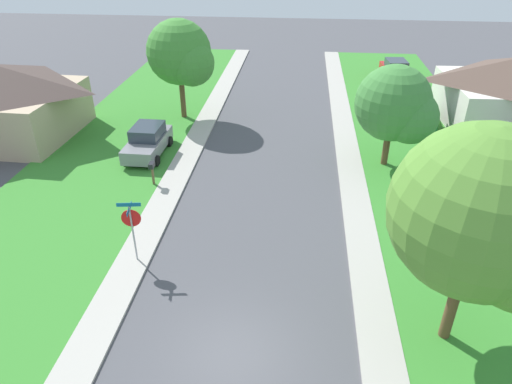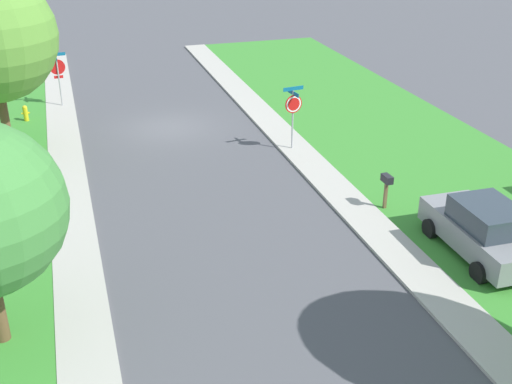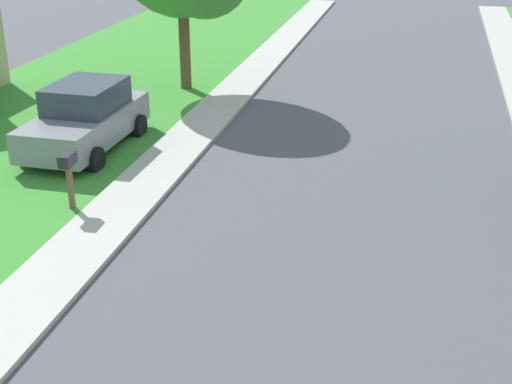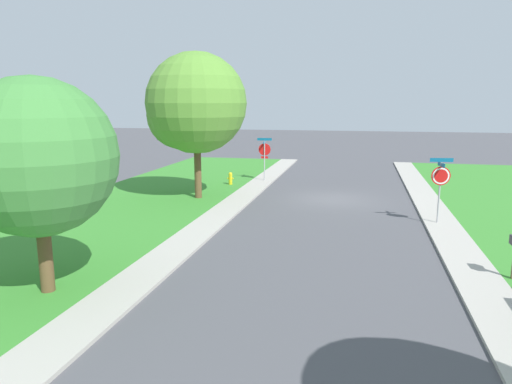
% 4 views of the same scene
% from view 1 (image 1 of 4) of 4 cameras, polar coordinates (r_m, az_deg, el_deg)
% --- Properties ---
extents(ground_plane, '(120.00, 120.00, 0.00)m').
position_cam_1_polar(ground_plane, '(15.61, -2.92, -19.42)').
color(ground_plane, '#4C4C51').
extents(sidewalk_east, '(1.40, 56.00, 0.10)m').
position_cam_1_polar(sidewalk_east, '(25.12, 11.78, 1.47)').
color(sidewalk_east, '#ADA89E').
rests_on(sidewalk_east, ground).
extents(lawn_east, '(8.00, 56.00, 0.08)m').
position_cam_1_polar(lawn_east, '(26.10, 22.07, 0.87)').
color(lawn_east, '#38842D').
rests_on(lawn_east, ground).
extents(sidewalk_west, '(1.40, 56.00, 0.10)m').
position_cam_1_polar(sidewalk_west, '(25.77, -9.45, 2.49)').
color(sidewalk_west, '#ADA89E').
rests_on(sidewalk_west, ground).
extents(lawn_west, '(8.00, 56.00, 0.08)m').
position_cam_1_polar(lawn_west, '(27.33, -19.03, 2.82)').
color(lawn_west, '#38842D').
rests_on(lawn_west, ground).
extents(stop_sign_far_corner, '(0.91, 0.91, 2.77)m').
position_cam_1_polar(stop_sign_far_corner, '(18.54, -15.08, -3.58)').
color(stop_sign_far_corner, '#9E9EA3').
rests_on(stop_sign_far_corner, ground).
extents(car_grey_near_corner, '(2.09, 4.33, 1.76)m').
position_cam_1_polar(car_grey_near_corner, '(27.82, -13.20, 6.13)').
color(car_grey_near_corner, gray).
rests_on(car_grey_near_corner, ground).
extents(car_green_far_down_street, '(2.36, 4.46, 1.76)m').
position_cam_1_polar(car_green_far_down_street, '(32.77, 19.45, 8.91)').
color(car_green_far_down_street, '#1E6033').
rests_on(car_green_far_down_street, ground).
extents(car_red_kerbside_mid, '(2.28, 4.42, 1.76)m').
position_cam_1_polar(car_red_kerbside_mid, '(42.95, 16.75, 14.21)').
color(car_red_kerbside_mid, red).
rests_on(car_red_kerbside_mid, ground).
extents(tree_sidewalk_far, '(5.47, 5.09, 7.48)m').
position_cam_1_polar(tree_sidewalk_far, '(14.35, 26.96, -3.22)').
color(tree_sidewalk_far, brown).
rests_on(tree_sidewalk_far, ground).
extents(tree_sidewalk_near, '(4.34, 4.03, 5.65)m').
position_cam_1_polar(tree_sidewalk_near, '(25.83, 17.05, 10.00)').
color(tree_sidewalk_near, brown).
rests_on(tree_sidewalk_near, ground).
extents(tree_across_left, '(4.56, 4.24, 6.66)m').
position_cam_1_polar(tree_across_left, '(31.87, -9.09, 16.32)').
color(tree_across_left, brown).
rests_on(tree_across_left, ground).
extents(house_left_setback, '(9.29, 8.13, 4.60)m').
position_cam_1_polar(house_left_setback, '(33.26, -28.96, 9.92)').
color(house_left_setback, tan).
rests_on(house_left_setback, ground).
extents(mailbox, '(0.26, 0.49, 1.31)m').
position_cam_1_polar(mailbox, '(24.31, -12.69, 2.90)').
color(mailbox, brown).
rests_on(mailbox, ground).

